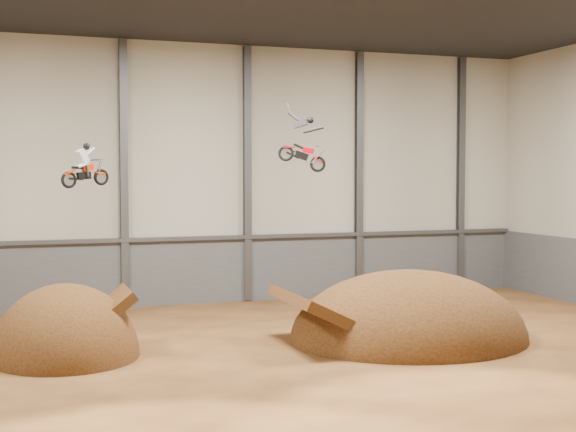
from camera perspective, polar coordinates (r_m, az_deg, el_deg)
The scene contains 12 objects.
floor at distance 29.61m, azimuth -1.13°, elevation -10.66°, with size 40.00×40.00×0.00m, color #4F2D15.
back_wall at distance 43.30m, azimuth -7.24°, elevation 2.99°, with size 40.00×0.10×14.00m, color beige.
lower_band_back at distance 43.52m, azimuth -7.16°, elevation -3.94°, with size 39.80×0.18×3.50m, color #54575B.
steel_rail at distance 43.19m, azimuth -7.14°, elevation -1.59°, with size 39.80×0.35×0.20m, color #47494F.
steel_column_2 at distance 42.55m, azimuth -11.59°, elevation 2.95°, with size 0.40×0.36×13.90m, color #47494F.
steel_column_3 at distance 43.90m, azimuth -2.91°, elevation 3.01°, with size 0.40×0.36×13.90m, color #47494F.
steel_column_4 at distance 46.19m, azimuth 5.07°, elevation 3.00°, with size 0.40×0.36×13.90m, color #47494F.
steel_column_5 at distance 49.28m, azimuth 12.18°, elevation 2.94°, with size 0.40×0.36×13.90m, color #47494F.
takeoff_ramp at distance 32.33m, azimuth -15.54°, elevation -9.60°, with size 5.60×6.46×5.60m, color #371F0D.
landing_ramp at distance 34.60m, azimuth 8.58°, elevation -8.69°, with size 10.20×9.02×5.88m, color #371F0D.
fmx_rider_a at distance 32.65m, azimuth -14.20°, elevation 3.67°, with size 2.06×0.78×1.86m, color #E92D00, non-canonical shape.
fmx_rider_b at distance 34.06m, azimuth 0.81°, elevation 5.57°, with size 2.76×0.79×2.37m, color #AC000D, non-canonical shape.
Camera 1 is at (-8.79, -27.40, 6.99)m, focal length 50.00 mm.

